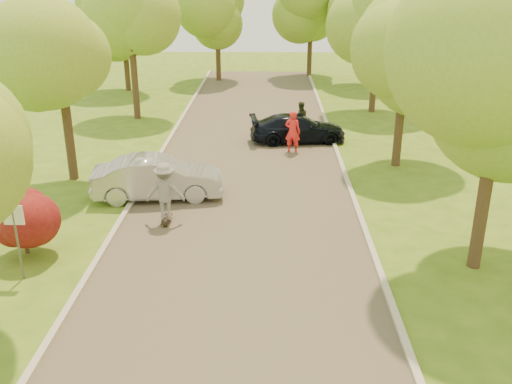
# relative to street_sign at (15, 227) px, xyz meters

# --- Properties ---
(ground) EXTENTS (100.00, 100.00, 0.00)m
(ground) POSITION_rel_street_sign_xyz_m (5.80, -4.00, -1.56)
(ground) COLOR #416518
(ground) RESTS_ON ground
(road) EXTENTS (8.00, 60.00, 0.01)m
(road) POSITION_rel_street_sign_xyz_m (5.80, 4.00, -1.56)
(road) COLOR #4C4438
(road) RESTS_ON ground
(curb_left) EXTENTS (0.18, 60.00, 0.12)m
(curb_left) POSITION_rel_street_sign_xyz_m (1.75, 4.00, -1.50)
(curb_left) COLOR #B2AD9E
(curb_left) RESTS_ON ground
(curb_right) EXTENTS (0.18, 60.00, 0.12)m
(curb_right) POSITION_rel_street_sign_xyz_m (9.85, 4.00, -1.50)
(curb_right) COLOR #B2AD9E
(curb_right) RESTS_ON ground
(street_sign) EXTENTS (0.55, 0.06, 2.17)m
(street_sign) POSITION_rel_street_sign_xyz_m (0.00, 0.00, 0.00)
(street_sign) COLOR #59595E
(street_sign) RESTS_ON ground
(red_shrub) EXTENTS (1.70, 1.70, 1.95)m
(red_shrub) POSITION_rel_street_sign_xyz_m (-0.50, 1.50, -0.47)
(red_shrub) COLOR #382619
(red_shrub) RESTS_ON ground
(tree_l_midb) EXTENTS (4.30, 4.20, 6.62)m
(tree_l_midb) POSITION_rel_street_sign_xyz_m (-1.01, 8.00, 3.02)
(tree_l_midb) COLOR #382619
(tree_l_midb) RESTS_ON ground
(tree_l_far) EXTENTS (4.92, 4.80, 7.79)m
(tree_l_far) POSITION_rel_street_sign_xyz_m (-0.59, 18.00, 3.90)
(tree_l_far) COLOR #382619
(tree_l_far) RESTS_ON ground
(tree_r_midb) EXTENTS (4.51, 4.40, 7.01)m
(tree_r_midb) POSITION_rel_street_sign_xyz_m (12.40, 10.00, 3.32)
(tree_r_midb) COLOR #382619
(tree_r_midb) RESTS_ON ground
(tree_r_far) EXTENTS (5.33, 5.20, 8.34)m
(tree_r_far) POSITION_rel_street_sign_xyz_m (13.03, 20.00, 4.27)
(tree_r_far) COLOR #382619
(tree_r_far) RESTS_ON ground
(tree_bg_a) EXTENTS (5.12, 5.00, 7.72)m
(tree_bg_a) POSITION_rel_street_sign_xyz_m (-2.98, 26.00, 3.75)
(tree_bg_a) COLOR #382619
(tree_bg_a) RESTS_ON ground
(tree_bg_b) EXTENTS (5.12, 5.00, 7.95)m
(tree_bg_b) POSITION_rel_street_sign_xyz_m (14.02, 28.00, 3.97)
(tree_bg_b) COLOR #382619
(tree_bg_b) RESTS_ON ground
(tree_bg_c) EXTENTS (4.92, 4.80, 7.33)m
(tree_bg_c) POSITION_rel_street_sign_xyz_m (3.01, 30.00, 3.46)
(tree_bg_c) COLOR #382619
(tree_bg_c) RESTS_ON ground
(tree_bg_d) EXTENTS (5.12, 5.00, 7.72)m
(tree_bg_d) POSITION_rel_street_sign_xyz_m (10.02, 32.00, 3.75)
(tree_bg_d) COLOR #382619
(tree_bg_d) RESTS_ON ground
(silver_sedan) EXTENTS (4.91, 2.23, 1.56)m
(silver_sedan) POSITION_rel_street_sign_xyz_m (2.63, 6.01, -0.78)
(silver_sedan) COLOR #A4A4A8
(silver_sedan) RESTS_ON ground
(dark_sedan) EXTENTS (4.85, 2.48, 1.35)m
(dark_sedan) POSITION_rel_street_sign_xyz_m (8.10, 13.55, -0.89)
(dark_sedan) COLOR black
(dark_sedan) RESTS_ON ground
(longboard) EXTENTS (0.32, 1.01, 0.12)m
(longboard) POSITION_rel_street_sign_xyz_m (3.30, 3.82, -1.46)
(longboard) COLOR black
(longboard) RESTS_ON ground
(skateboarder) EXTENTS (1.29, 0.78, 1.95)m
(skateboarder) POSITION_rel_street_sign_xyz_m (3.30, 3.82, -0.46)
(skateboarder) COLOR gray
(skateboarder) RESTS_ON longboard
(person_striped) EXTENTS (0.80, 0.62, 1.95)m
(person_striped) POSITION_rel_street_sign_xyz_m (7.79, 11.78, -0.59)
(person_striped) COLOR red
(person_striped) RESTS_ON ground
(person_olive) EXTENTS (0.93, 0.78, 1.71)m
(person_olive) POSITION_rel_street_sign_xyz_m (8.28, 14.81, -0.71)
(person_olive) COLOR #313721
(person_olive) RESTS_ON ground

